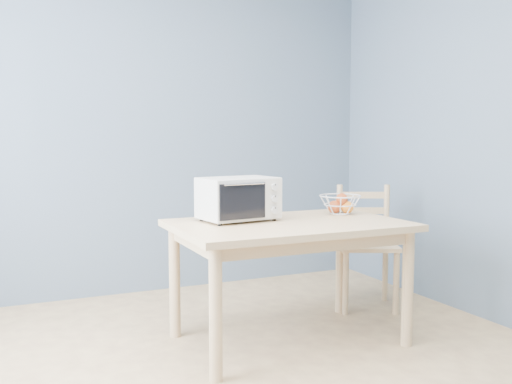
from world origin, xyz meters
name	(u,v)px	position (x,y,z in m)	size (l,w,h in m)	color
room	(258,130)	(0.00, 0.00, 1.30)	(4.01, 4.51, 2.61)	tan
dining_table	(289,238)	(0.55, 0.73, 0.65)	(1.40, 0.90, 0.75)	#DABC83
toaster_oven	(236,198)	(0.27, 0.91, 0.89)	(0.50, 0.39, 0.27)	beige
fruit_basket	(340,204)	(1.03, 0.91, 0.82)	(0.34, 0.34, 0.14)	silver
dining_chair	(366,247)	(1.43, 1.16, 0.45)	(0.56, 0.56, 0.91)	#DABC83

